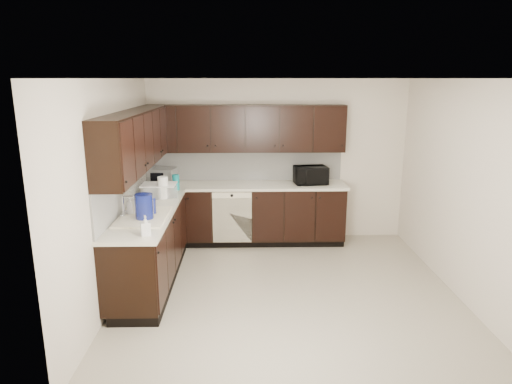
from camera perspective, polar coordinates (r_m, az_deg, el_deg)
floor at (r=5.66m, az=3.90°, el=-12.22°), size 4.00×4.00×0.00m
ceiling at (r=5.08m, az=4.38°, el=13.97°), size 4.00×4.00×0.00m
wall_back at (r=7.18m, az=2.67°, el=3.98°), size 4.00×0.02×2.50m
wall_left at (r=5.42m, az=-17.41°, el=0.04°), size 0.02×4.00×2.50m
wall_right at (r=5.77m, az=24.31°, el=0.24°), size 0.02×4.00×2.50m
wall_front at (r=3.34m, az=7.28°, el=-8.11°), size 4.00×0.02×2.50m
lower_cabinets at (r=6.53m, az=-5.77°, el=-4.69°), size 3.00×2.80×0.90m
countertop at (r=6.38m, az=-5.90°, el=-0.39°), size 3.03×2.83×0.04m
backsplash at (r=6.55m, az=-7.64°, el=2.27°), size 3.00×2.80×0.48m
upper_cabinets at (r=6.33m, az=-6.88°, el=7.30°), size 3.00×2.80×0.70m
dishwasher at (r=6.76m, az=-3.00°, el=-2.80°), size 0.58×0.04×0.78m
sink at (r=5.43m, az=-13.93°, el=-3.76°), size 0.54×0.82×0.42m
microwave at (r=6.96m, az=6.84°, el=2.09°), size 0.52×0.39×0.27m
soap_bottle_a at (r=4.78m, az=-13.65°, el=-4.11°), size 0.12×0.12×0.21m
soap_bottle_b at (r=5.53m, az=-15.48°, el=-1.76°), size 0.10×0.10×0.21m
toaster_oven at (r=7.04m, az=-11.56°, el=1.96°), size 0.45×0.37×0.25m
storage_bin at (r=6.30m, az=-12.01°, el=0.18°), size 0.52×0.44×0.17m
blue_pitcher at (r=5.29m, az=-13.82°, el=-1.85°), size 0.20×0.20×0.30m
teal_tumbler at (r=6.65m, az=-9.98°, el=1.21°), size 0.11×0.11×0.22m
paper_towel_roll at (r=6.19m, az=-11.54°, el=0.54°), size 0.15×0.15×0.30m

